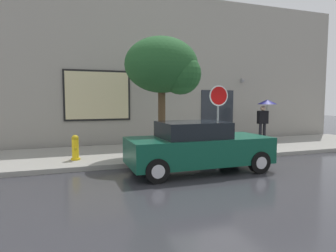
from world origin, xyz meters
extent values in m
plane|color=#333338|center=(0.00, 0.00, 0.00)|extent=(60.00, 60.00, 0.00)
cube|color=gray|center=(0.00, 3.00, 0.07)|extent=(20.00, 4.00, 0.15)
cube|color=#9E998E|center=(0.00, 5.50, 3.50)|extent=(20.00, 0.40, 7.00)
cube|color=black|center=(-2.98, 5.27, 2.31)|extent=(2.85, 0.06, 2.20)
cube|color=beige|center=(-2.98, 5.24, 2.31)|extent=(2.69, 0.03, 2.04)
cube|color=#262B33|center=(2.92, 5.28, 1.70)|extent=(1.80, 0.04, 1.80)
cone|color=#99999E|center=(4.32, 5.15, 3.10)|extent=(0.22, 0.24, 0.24)
cube|color=#0F4C38|center=(-0.64, -0.06, 0.64)|extent=(4.18, 1.75, 0.75)
cube|color=black|center=(-0.85, -0.06, 1.25)|extent=(1.88, 1.54, 0.46)
cylinder|color=black|center=(0.90, 0.75, 0.32)|extent=(0.64, 0.22, 0.64)
cylinder|color=silver|center=(0.90, 0.75, 0.32)|extent=(0.35, 0.24, 0.35)
cylinder|color=black|center=(0.90, -0.86, 0.32)|extent=(0.64, 0.22, 0.64)
cylinder|color=silver|center=(0.90, -0.86, 0.32)|extent=(0.35, 0.24, 0.35)
cylinder|color=black|center=(-2.18, 0.75, 0.32)|extent=(0.64, 0.22, 0.64)
cylinder|color=silver|center=(-2.18, 0.75, 0.32)|extent=(0.35, 0.24, 0.35)
cylinder|color=black|center=(-2.18, -0.86, 0.32)|extent=(0.64, 0.22, 0.64)
cylinder|color=silver|center=(-2.18, -0.86, 0.32)|extent=(0.35, 0.24, 0.35)
cylinder|color=yellow|center=(-4.05, 2.11, 0.50)|extent=(0.22, 0.22, 0.71)
sphere|color=gold|center=(-4.05, 2.11, 0.86)|extent=(0.23, 0.23, 0.23)
cylinder|color=gold|center=(-4.05, 1.95, 0.54)|extent=(0.09, 0.12, 0.09)
cylinder|color=gold|center=(-4.05, 2.27, 0.54)|extent=(0.09, 0.12, 0.09)
cylinder|color=yellow|center=(-4.05, 2.11, 0.18)|extent=(0.30, 0.30, 0.06)
cylinder|color=black|center=(4.27, 3.60, 0.58)|extent=(0.14, 0.14, 0.85)
cylinder|color=black|center=(4.50, 3.60, 0.58)|extent=(0.14, 0.14, 0.85)
cube|color=black|center=(4.38, 3.60, 1.31)|extent=(0.50, 0.22, 0.61)
sphere|color=tan|center=(4.38, 3.60, 1.73)|extent=(0.23, 0.23, 0.23)
cylinder|color=#4C4C51|center=(4.61, 3.60, 1.56)|extent=(0.02, 0.02, 0.90)
cone|color=navy|center=(4.61, 3.60, 2.02)|extent=(0.92, 0.92, 0.22)
cylinder|color=#4C3823|center=(-1.12, 1.97, 1.38)|extent=(0.26, 0.26, 2.46)
ellipsoid|color=#235628|center=(-1.12, 1.97, 3.32)|extent=(2.59, 2.20, 1.94)
sphere|color=#235628|center=(-0.54, 1.65, 3.00)|extent=(1.42, 1.42, 1.42)
cylinder|color=gray|center=(1.01, 1.79, 1.38)|extent=(0.07, 0.07, 2.47)
cylinder|color=white|center=(1.01, 1.75, 2.27)|extent=(0.76, 0.02, 0.76)
cylinder|color=red|center=(1.01, 1.74, 2.27)|extent=(0.66, 0.02, 0.66)
camera|label=1|loc=(-4.33, -7.82, 2.10)|focal=31.31mm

